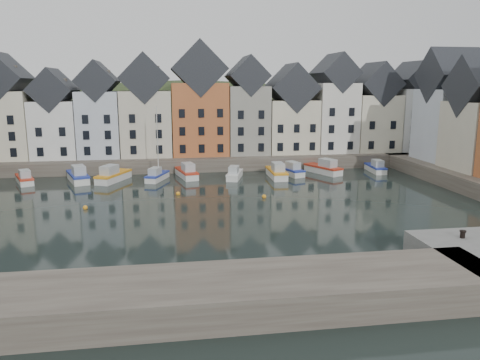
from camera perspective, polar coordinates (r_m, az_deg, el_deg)
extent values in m
plane|color=black|center=(49.50, -2.70, -3.81)|extent=(260.00, 260.00, 0.00)
cube|color=#484037|center=(78.56, -5.03, 2.70)|extent=(90.00, 16.00, 2.00)
cube|color=#484037|center=(28.68, -18.62, -14.17)|extent=(50.00, 6.00, 2.00)
ellipsoid|color=#243018|center=(108.16, -5.77, -5.15)|extent=(153.60, 70.40, 64.00)
sphere|color=#1C3216|center=(98.89, -14.11, 8.72)|extent=(5.77, 5.77, 5.77)
sphere|color=#1C3216|center=(112.33, 6.75, 9.01)|extent=(5.27, 5.27, 5.27)
sphere|color=#1C3216|center=(108.21, 11.27, 8.64)|extent=(5.07, 5.07, 5.07)
sphere|color=#1C3216|center=(104.56, 1.89, 8.72)|extent=(5.01, 5.01, 5.01)
sphere|color=#1C3216|center=(109.28, -26.35, 7.00)|extent=(3.94, 3.94, 3.94)
sphere|color=#1C3216|center=(112.83, 8.53, 8.94)|extent=(5.21, 5.21, 5.21)
sphere|color=#1C3216|center=(106.43, -5.05, 9.01)|extent=(5.45, 5.45, 5.45)
sphere|color=#1C3216|center=(105.03, 15.45, 7.99)|extent=(4.49, 4.49, 4.49)
cube|color=beige|center=(79.48, -26.61, 6.00)|extent=(7.67, 8.00, 10.07)
cube|color=black|center=(79.25, -27.07, 10.98)|extent=(7.67, 8.16, 7.67)
cube|color=white|center=(77.64, -21.43, 5.78)|extent=(6.56, 8.00, 8.61)
cube|color=black|center=(77.34, -21.76, 10.15)|extent=(6.56, 8.16, 6.56)
cube|color=silver|center=(76.42, -16.66, 6.54)|extent=(6.20, 8.00, 10.02)
cube|color=black|center=(76.17, -16.95, 11.45)|extent=(6.20, 8.16, 6.20)
cube|color=beige|center=(75.77, -11.31, 6.79)|extent=(7.70, 8.00, 10.08)
cube|color=black|center=(75.52, -11.52, 12.04)|extent=(7.70, 8.16, 7.70)
cube|color=#B76134|center=(75.81, -4.96, 7.43)|extent=(8.69, 8.00, 11.28)
cube|color=black|center=(75.64, -5.07, 13.32)|extent=(8.69, 8.16, 8.69)
cube|color=gray|center=(76.73, 0.84, 7.33)|extent=(6.43, 8.00, 10.78)
cube|color=black|center=(76.51, 0.85, 12.55)|extent=(6.43, 8.16, 6.43)
cube|color=beige|center=(78.36, 6.14, 6.54)|extent=(7.88, 8.00, 8.56)
cube|color=black|center=(78.05, 6.24, 11.10)|extent=(7.88, 8.16, 7.88)
cube|color=silver|center=(80.44, 11.27, 7.49)|extent=(6.50, 8.00, 11.27)
cube|color=black|center=(80.26, 11.48, 12.65)|extent=(6.50, 8.16, 6.50)
cube|color=beige|center=(83.16, 15.82, 6.73)|extent=(7.23, 8.00, 9.32)
cube|color=black|center=(82.90, 16.07, 11.17)|extent=(7.23, 8.16, 7.23)
cube|color=white|center=(86.18, 20.02, 6.96)|extent=(6.18, 8.00, 10.32)
cube|color=black|center=(85.97, 20.34, 11.40)|extent=(6.18, 8.16, 6.18)
cube|color=silver|center=(75.96, 24.06, 6.13)|extent=(7.47, 8.00, 10.38)
cube|color=black|center=(75.73, 24.52, 11.53)|extent=(7.62, 8.00, 8.00)
sphere|color=orange|center=(56.97, -7.56, -1.67)|extent=(0.50, 0.50, 0.50)
sphere|color=orange|center=(55.14, 2.96, -2.03)|extent=(0.50, 0.50, 0.50)
sphere|color=orange|center=(52.89, -18.35, -3.22)|extent=(0.50, 0.50, 0.50)
cube|color=silver|center=(69.49, -24.78, -0.10)|extent=(3.62, 5.67, 1.00)
cube|color=#B9301A|center=(69.39, -24.81, 0.34)|extent=(3.75, 5.81, 0.23)
cube|color=#A5ABAE|center=(68.49, -24.77, 0.68)|extent=(2.02, 2.51, 1.09)
cube|color=silver|center=(67.91, -19.13, 0.14)|extent=(4.06, 6.91, 1.21)
cube|color=#21339B|center=(67.78, -19.17, 0.69)|extent=(4.21, 7.07, 0.28)
cube|color=#A5ABAE|center=(66.70, -19.07, 1.11)|extent=(2.33, 3.01, 1.33)
cube|color=silver|center=(66.78, -15.14, 0.20)|extent=(4.49, 6.81, 1.21)
cube|color=orange|center=(66.66, -15.17, 0.75)|extent=(4.64, 6.98, 0.27)
cube|color=#A5ABAE|center=(65.71, -15.64, 1.16)|extent=(2.48, 3.03, 1.32)
cube|color=silver|center=(66.12, -10.04, 0.25)|extent=(3.34, 5.52, 0.97)
cube|color=#21339B|center=(66.02, -10.06, 0.70)|extent=(3.46, 5.65, 0.22)
cube|color=#A5ABAE|center=(65.20, -10.33, 1.03)|extent=(1.90, 2.42, 1.06)
cylinder|color=silver|center=(65.82, -10.02, 4.60)|extent=(0.12, 0.12, 9.71)
cube|color=silver|center=(67.48, -6.53, 0.63)|extent=(3.16, 6.46, 1.14)
cube|color=#B9301A|center=(67.37, -6.54, 1.15)|extent=(3.29, 6.61, 0.26)
cube|color=#A5ABAE|center=(66.37, -6.35, 1.54)|extent=(1.95, 2.74, 1.24)
cube|color=silver|center=(66.31, -0.65, 0.46)|extent=(3.05, 5.55, 0.97)
cube|color=silver|center=(66.21, -0.65, 0.91)|extent=(3.17, 5.67, 0.22)
cube|color=#A5ABAE|center=(65.33, -0.76, 1.24)|extent=(1.80, 2.39, 1.06)
cube|color=silver|center=(67.16, 4.47, 0.63)|extent=(2.07, 6.47, 1.18)
cube|color=orange|center=(67.04, 4.48, 1.17)|extent=(2.18, 6.61, 0.27)
cube|color=#A5ABAE|center=(66.00, 4.66, 1.57)|extent=(1.56, 2.61, 1.29)
cube|color=silver|center=(69.40, 6.07, 0.93)|extent=(3.27, 6.00, 1.05)
cube|color=#21339B|center=(69.30, 6.08, 1.39)|extent=(3.40, 6.14, 0.24)
cube|color=#A5ABAE|center=(68.48, 6.46, 1.75)|extent=(1.93, 2.58, 1.15)
cube|color=silver|center=(71.23, 10.08, 1.12)|extent=(4.41, 6.61, 1.17)
cube|color=#B9301A|center=(71.12, 10.09, 1.63)|extent=(4.56, 6.77, 0.27)
cube|color=#A5ABAE|center=(70.33, 10.65, 2.02)|extent=(2.42, 2.95, 1.28)
cube|color=silver|center=(74.21, 16.16, 1.22)|extent=(2.13, 5.64, 1.01)
cube|color=#21339B|center=(74.12, 16.19, 1.63)|extent=(2.23, 5.75, 0.23)
cube|color=#A5ABAE|center=(73.26, 16.43, 1.95)|extent=(1.47, 2.31, 1.10)
cylinder|color=black|center=(38.50, 25.50, -6.03)|extent=(0.36, 0.36, 0.50)
cylinder|color=black|center=(38.42, 25.54, -5.65)|extent=(0.48, 0.48, 0.08)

